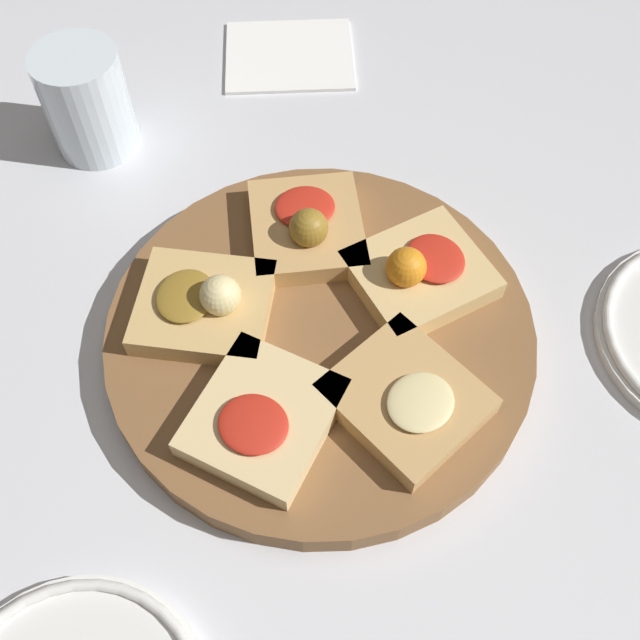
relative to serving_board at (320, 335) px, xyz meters
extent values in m
plane|color=silver|center=(0.00, 0.00, -0.01)|extent=(3.00, 3.00, 0.00)
cylinder|color=brown|center=(0.00, 0.00, 0.00)|extent=(0.35, 0.35, 0.03)
cube|color=tan|center=(-0.07, 0.06, 0.02)|extent=(0.14, 0.14, 0.02)
ellipsoid|color=beige|center=(-0.08, 0.07, 0.04)|extent=(0.07, 0.07, 0.01)
cube|color=#DBB775|center=(-0.08, -0.05, 0.02)|extent=(0.14, 0.14, 0.02)
ellipsoid|color=red|center=(-0.09, -0.06, 0.04)|extent=(0.07, 0.07, 0.01)
sphere|color=orange|center=(-0.07, -0.04, 0.04)|extent=(0.03, 0.03, 0.03)
cube|color=tan|center=(0.02, -0.09, 0.02)|extent=(0.11, 0.12, 0.02)
ellipsoid|color=red|center=(0.02, -0.11, 0.04)|extent=(0.06, 0.06, 0.01)
sphere|color=olive|center=(0.01, -0.08, 0.04)|extent=(0.03, 0.03, 0.03)
cube|color=tan|center=(0.09, -0.01, 0.02)|extent=(0.11, 0.10, 0.02)
ellipsoid|color=olive|center=(0.11, -0.01, 0.04)|extent=(0.05, 0.05, 0.01)
sphere|color=beige|center=(0.08, -0.01, 0.04)|extent=(0.03, 0.03, 0.03)
cube|color=#E5C689|center=(0.04, 0.09, 0.02)|extent=(0.13, 0.13, 0.02)
ellipsoid|color=red|center=(0.04, 0.10, 0.04)|extent=(0.07, 0.06, 0.01)
cylinder|color=silver|center=(0.24, -0.22, 0.04)|extent=(0.08, 0.08, 0.10)
cube|color=white|center=(0.06, -0.36, -0.01)|extent=(0.15, 0.13, 0.01)
camera|label=1|loc=(-0.02, 0.32, 0.52)|focal=42.00mm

